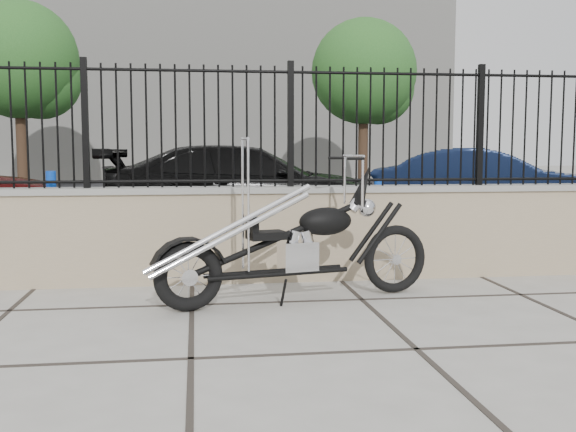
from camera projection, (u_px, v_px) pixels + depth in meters
The scene contains 12 objects.
ground_plane at pixel (191, 359), 4.31m from camera, with size 90.00×90.00×0.00m, color #99968E.
parking_lot at pixel (194, 203), 16.63m from camera, with size 30.00×30.00×0.00m, color black.
retaining_wall at pixel (192, 235), 6.72m from camera, with size 14.00×0.36×0.96m, color gray.
iron_fence at pixel (190, 126), 6.62m from camera, with size 14.00×0.08×1.20m, color black.
background_building at pixel (193, 89), 30.03m from camera, with size 22.00×6.00×8.00m, color beige.
chopper_motorcycle at pixel (293, 219), 5.83m from camera, with size 2.43×0.43×1.46m, color black, non-canonical shape.
car_black at pixel (247, 187), 11.38m from camera, with size 1.96×4.81×1.40m, color black.
car_blue at pixel (487, 185), 12.18m from camera, with size 1.43×4.10×1.35m, color #0E1833.
bollard_a at pixel (52, 212), 8.72m from camera, with size 0.13×0.13×1.05m, color #0E32D3.
bollard_b at pixel (378, 212), 9.48m from camera, with size 0.11×0.11×0.90m, color #0E1ADA.
tree_left at pixel (18, 54), 19.78m from camera, with size 3.47×3.47×5.86m.
tree_right at pixel (364, 67), 21.03m from camera, with size 3.29×3.29×5.55m.
Camera 1 is at (0.04, -4.24, 1.34)m, focal length 42.00 mm.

